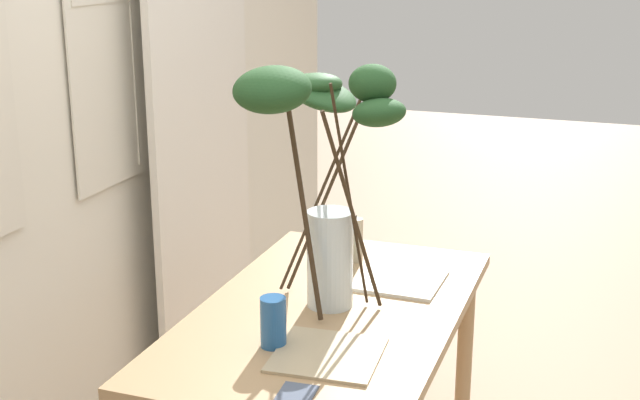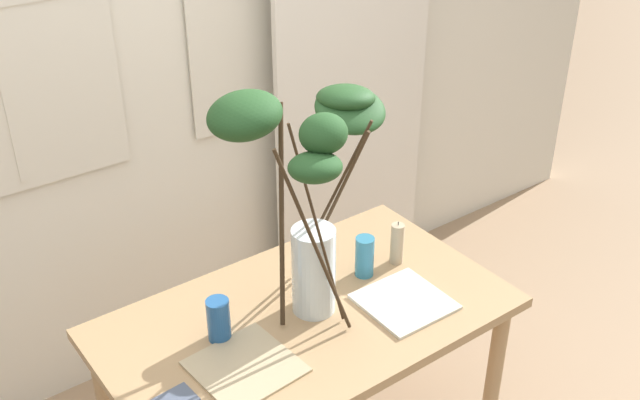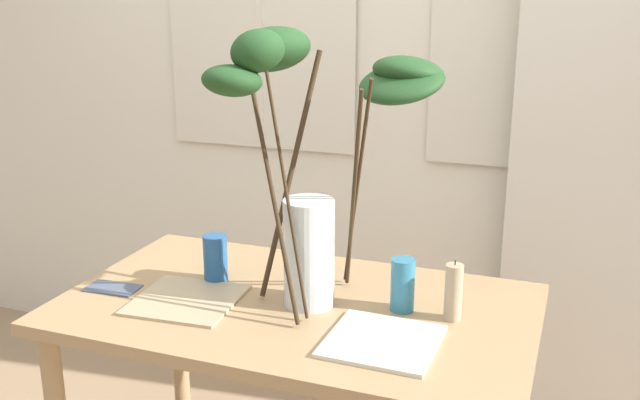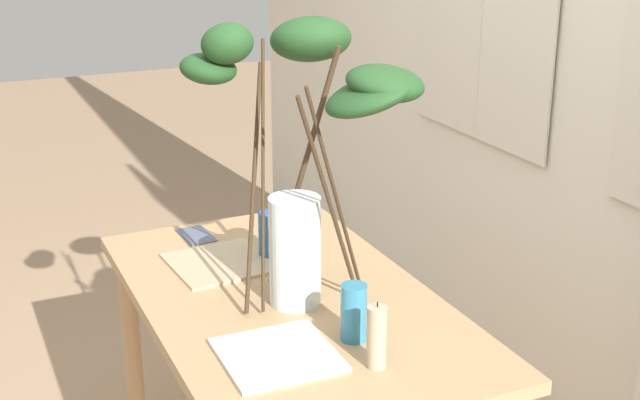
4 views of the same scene
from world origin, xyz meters
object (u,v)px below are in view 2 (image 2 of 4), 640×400
drinking_glass_blue_left (219,320)px  pillar_candle (397,244)px  dining_table (306,337)px  drinking_glass_blue_right (365,256)px  plate_square_left (245,367)px  vase_with_branches (308,173)px  plate_square_right (404,302)px

drinking_glass_blue_left → pillar_candle: (0.69, -0.01, 0.01)m
dining_table → drinking_glass_blue_right: bearing=11.3°
drinking_glass_blue_left → plate_square_left: 0.17m
dining_table → drinking_glass_blue_left: bearing=167.8°
plate_square_left → pillar_candle: size_ratio=1.69×
drinking_glass_blue_left → pillar_candle: 0.69m
drinking_glass_blue_right → vase_with_branches: bearing=-177.0°
drinking_glass_blue_right → plate_square_right: size_ratio=0.55×
plate_square_left → drinking_glass_blue_left: bearing=87.2°
vase_with_branches → plate_square_left: bearing=-156.7°
drinking_glass_blue_left → drinking_glass_blue_right: (0.56, -0.00, 0.00)m
dining_table → plate_square_right: size_ratio=4.87×
vase_with_branches → drinking_glass_blue_left: 0.51m
dining_table → pillar_candle: 0.45m
drinking_glass_blue_right → drinking_glass_blue_left: bearing=179.6°
drinking_glass_blue_right → plate_square_left: 0.59m
dining_table → pillar_candle: pillar_candle is taller
dining_table → drinking_glass_blue_left: 0.33m
dining_table → plate_square_right: 0.33m
plate_square_left → plate_square_right: (0.57, -0.05, 0.00)m
dining_table → plate_square_left: (-0.28, -0.10, 0.10)m
vase_with_branches → drinking_glass_blue_left: bearing=177.1°
dining_table → vase_with_branches: size_ratio=1.70×
drinking_glass_blue_right → dining_table: bearing=-168.7°
drinking_glass_blue_left → drinking_glass_blue_right: 0.56m
drinking_glass_blue_left → plate_square_right: drinking_glass_blue_left is taller
drinking_glass_blue_right → plate_square_right: 0.21m
vase_with_branches → drinking_glass_blue_right: (0.24, 0.01, -0.39)m
dining_table → drinking_glass_blue_right: (0.28, 0.06, 0.17)m
plate_square_left → vase_with_branches: bearing=23.3°
plate_square_left → pillar_candle: bearing=11.5°
dining_table → plate_square_left: plate_square_left is taller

